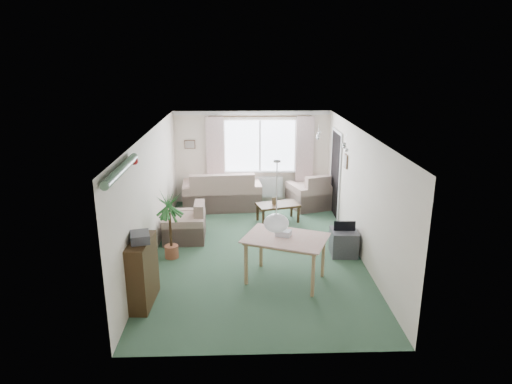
{
  "coord_description": "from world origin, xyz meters",
  "views": [
    {
      "loc": [
        -0.29,
        -8.35,
        3.8
      ],
      "look_at": [
        0.0,
        0.3,
        1.15
      ],
      "focal_mm": 32.0,
      "sensor_mm": 36.0,
      "label": 1
    }
  ],
  "objects_px": {
    "bookshelf": "(143,272)",
    "tv_cube": "(344,242)",
    "dining_table": "(285,260)",
    "armchair_corner": "(310,190)",
    "houseplant": "(170,226)",
    "armchair_left": "(184,221)",
    "pet_bed": "(286,239)",
    "coffee_table": "(278,213)",
    "sofa": "(222,189)"
  },
  "relations": [
    {
      "from": "bookshelf",
      "to": "houseplant",
      "type": "height_order",
      "value": "houseplant"
    },
    {
      "from": "sofa",
      "to": "coffee_table",
      "type": "xyz_separation_m",
      "value": [
        1.35,
        -1.07,
        -0.27
      ]
    },
    {
      "from": "houseplant",
      "to": "tv_cube",
      "type": "xyz_separation_m",
      "value": [
        3.35,
        0.04,
        -0.41
      ]
    },
    {
      "from": "bookshelf",
      "to": "pet_bed",
      "type": "xyz_separation_m",
      "value": [
        2.47,
        2.32,
        -0.47
      ]
    },
    {
      "from": "sofa",
      "to": "coffee_table",
      "type": "bearing_deg",
      "value": 137.1
    },
    {
      "from": "armchair_corner",
      "to": "houseplant",
      "type": "distance_m",
      "value": 4.3
    },
    {
      "from": "coffee_table",
      "to": "pet_bed",
      "type": "distance_m",
      "value": 1.25
    },
    {
      "from": "sofa",
      "to": "houseplant",
      "type": "relative_size",
      "value": 1.48
    },
    {
      "from": "armchair_corner",
      "to": "pet_bed",
      "type": "bearing_deg",
      "value": 51.71
    },
    {
      "from": "armchair_left",
      "to": "coffee_table",
      "type": "relative_size",
      "value": 0.94
    },
    {
      "from": "armchair_corner",
      "to": "tv_cube",
      "type": "height_order",
      "value": "armchair_corner"
    },
    {
      "from": "houseplant",
      "to": "dining_table",
      "type": "height_order",
      "value": "houseplant"
    },
    {
      "from": "armchair_corner",
      "to": "sofa",
      "type": "bearing_deg",
      "value": -18.59
    },
    {
      "from": "bookshelf",
      "to": "houseplant",
      "type": "distance_m",
      "value": 1.68
    },
    {
      "from": "tv_cube",
      "to": "armchair_left",
      "type": "bearing_deg",
      "value": 167.2
    },
    {
      "from": "dining_table",
      "to": "pet_bed",
      "type": "relative_size",
      "value": 1.93
    },
    {
      "from": "sofa",
      "to": "dining_table",
      "type": "xyz_separation_m",
      "value": [
        1.24,
        -3.97,
        -0.09
      ]
    },
    {
      "from": "pet_bed",
      "to": "sofa",
      "type": "bearing_deg",
      "value": 121.5
    },
    {
      "from": "sofa",
      "to": "bookshelf",
      "type": "relative_size",
      "value": 1.83
    },
    {
      "from": "tv_cube",
      "to": "sofa",
      "type": "bearing_deg",
      "value": 132.87
    },
    {
      "from": "armchair_corner",
      "to": "dining_table",
      "type": "xyz_separation_m",
      "value": [
        -1.02,
        -3.94,
        -0.06
      ]
    },
    {
      "from": "armchair_corner",
      "to": "houseplant",
      "type": "height_order",
      "value": "houseplant"
    },
    {
      "from": "coffee_table",
      "to": "dining_table",
      "type": "distance_m",
      "value": 2.91
    },
    {
      "from": "armchair_corner",
      "to": "coffee_table",
      "type": "distance_m",
      "value": 1.41
    },
    {
      "from": "coffee_table",
      "to": "houseplant",
      "type": "bearing_deg",
      "value": -139.24
    },
    {
      "from": "armchair_left",
      "to": "dining_table",
      "type": "height_order",
      "value": "armchair_left"
    },
    {
      "from": "armchair_left",
      "to": "pet_bed",
      "type": "xyz_separation_m",
      "value": [
        2.13,
        -0.26,
        -0.34
      ]
    },
    {
      "from": "armchair_corner",
      "to": "houseplant",
      "type": "bearing_deg",
      "value": 25.34
    },
    {
      "from": "armchair_left",
      "to": "houseplant",
      "type": "distance_m",
      "value": 0.96
    },
    {
      "from": "bookshelf",
      "to": "houseplant",
      "type": "xyz_separation_m",
      "value": [
        0.19,
        1.66,
        0.12
      ]
    },
    {
      "from": "coffee_table",
      "to": "pet_bed",
      "type": "xyz_separation_m",
      "value": [
        0.07,
        -1.24,
        -0.15
      ]
    },
    {
      "from": "bookshelf",
      "to": "houseplant",
      "type": "bearing_deg",
      "value": 86.71
    },
    {
      "from": "bookshelf",
      "to": "dining_table",
      "type": "height_order",
      "value": "bookshelf"
    },
    {
      "from": "armchair_corner",
      "to": "bookshelf",
      "type": "height_order",
      "value": "bookshelf"
    },
    {
      "from": "armchair_corner",
      "to": "tv_cube",
      "type": "distance_m",
      "value": 2.92
    },
    {
      "from": "coffee_table",
      "to": "dining_table",
      "type": "relative_size",
      "value": 0.76
    },
    {
      "from": "armchair_left",
      "to": "bookshelf",
      "type": "xyz_separation_m",
      "value": [
        -0.34,
        -2.58,
        0.13
      ]
    },
    {
      "from": "coffee_table",
      "to": "bookshelf",
      "type": "height_order",
      "value": "bookshelf"
    },
    {
      "from": "tv_cube",
      "to": "pet_bed",
      "type": "distance_m",
      "value": 1.25
    },
    {
      "from": "sofa",
      "to": "bookshelf",
      "type": "xyz_separation_m",
      "value": [
        -1.05,
        -4.63,
        0.05
      ]
    },
    {
      "from": "houseplant",
      "to": "tv_cube",
      "type": "bearing_deg",
      "value": 0.69
    },
    {
      "from": "sofa",
      "to": "tv_cube",
      "type": "bearing_deg",
      "value": 125.86
    },
    {
      "from": "coffee_table",
      "to": "sofa",
      "type": "bearing_deg",
      "value": 141.58
    },
    {
      "from": "dining_table",
      "to": "tv_cube",
      "type": "distance_m",
      "value": 1.63
    },
    {
      "from": "bookshelf",
      "to": "armchair_corner",
      "type": "bearing_deg",
      "value": 57.5
    },
    {
      "from": "sofa",
      "to": "armchair_left",
      "type": "xyz_separation_m",
      "value": [
        -0.71,
        -2.05,
        -0.08
      ]
    },
    {
      "from": "bookshelf",
      "to": "tv_cube",
      "type": "height_order",
      "value": "bookshelf"
    },
    {
      "from": "houseplant",
      "to": "tv_cube",
      "type": "height_order",
      "value": "houseplant"
    },
    {
      "from": "houseplant",
      "to": "dining_table",
      "type": "bearing_deg",
      "value": -25.39
    },
    {
      "from": "armchair_corner",
      "to": "tv_cube",
      "type": "bearing_deg",
      "value": 76.47
    }
  ]
}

